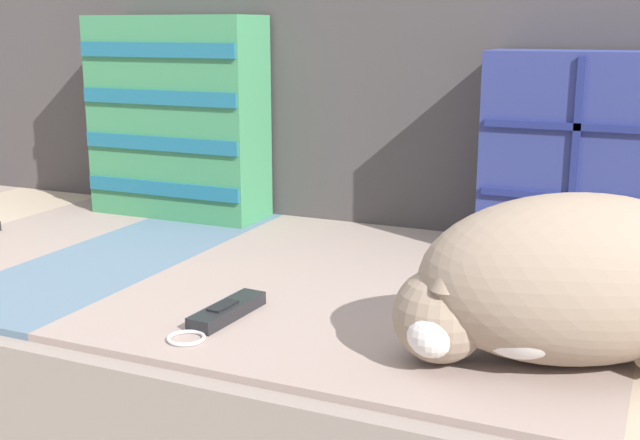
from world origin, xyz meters
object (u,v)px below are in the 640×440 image
(couch, at_px, (206,354))
(sleeping_cat, at_px, (562,284))
(game_remote_far, at_px, (224,313))
(throw_pillow_quilted, at_px, (629,160))
(throw_pillow_striped, at_px, (178,117))

(couch, relative_size, sleeping_cat, 4.85)
(sleeping_cat, xyz_separation_m, game_remote_far, (-0.43, -0.04, -0.08))
(couch, relative_size, game_remote_far, 10.73)
(throw_pillow_quilted, height_order, throw_pillow_striped, throw_pillow_striped)
(throw_pillow_striped, xyz_separation_m, sleeping_cat, (0.83, -0.46, -0.11))
(throw_pillow_striped, bearing_deg, sleeping_cat, -29.15)
(couch, distance_m, throw_pillow_striped, 0.50)
(throw_pillow_striped, distance_m, game_remote_far, 0.67)
(couch, xyz_separation_m, throw_pillow_striped, (-0.20, 0.24, 0.39))
(couch, relative_size, throw_pillow_striped, 5.03)
(throw_pillow_quilted, height_order, sleeping_cat, throw_pillow_quilted)
(couch, bearing_deg, sleeping_cat, -19.79)
(throw_pillow_quilted, relative_size, game_remote_far, 2.45)
(throw_pillow_striped, bearing_deg, couch, -49.72)
(couch, height_order, throw_pillow_quilted, throw_pillow_quilted)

